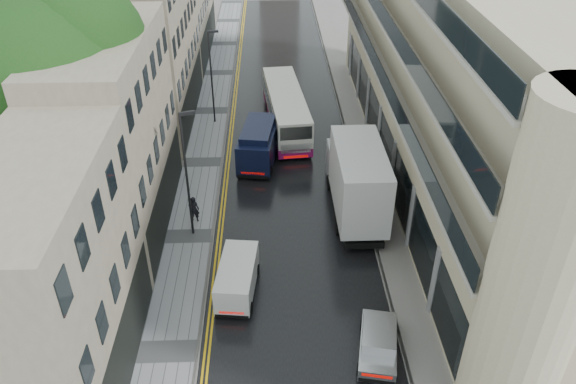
{
  "coord_description": "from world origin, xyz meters",
  "views": [
    {
      "loc": [
        -1.13,
        -6.12,
        19.69
      ],
      "look_at": [
        -0.3,
        18.0,
        3.77
      ],
      "focal_mm": 35.0,
      "sensor_mm": 36.0,
      "label": 1
    }
  ],
  "objects_px": {
    "white_van": "(217,297)",
    "navy_van": "(239,155)",
    "tree_far": "(113,50)",
    "lamp_post_near": "(187,177)",
    "silver_hatchback": "(360,363)",
    "cream_bus": "(276,129)",
    "pedestrian": "(194,209)",
    "lamp_post_far": "(212,79)",
    "tree_near": "(47,123)",
    "white_lorry": "(339,199)"
  },
  "relations": [
    {
      "from": "white_van",
      "to": "navy_van",
      "type": "height_order",
      "value": "navy_van"
    },
    {
      "from": "tree_far",
      "to": "lamp_post_near",
      "type": "relative_size",
      "value": 1.66
    },
    {
      "from": "silver_hatchback",
      "to": "cream_bus",
      "type": "bearing_deg",
      "value": 110.44
    },
    {
      "from": "cream_bus",
      "to": "pedestrian",
      "type": "distance_m",
      "value": 10.29
    },
    {
      "from": "navy_van",
      "to": "lamp_post_far",
      "type": "relative_size",
      "value": 0.79
    },
    {
      "from": "lamp_post_near",
      "to": "lamp_post_far",
      "type": "relative_size",
      "value": 1.05
    },
    {
      "from": "lamp_post_far",
      "to": "pedestrian",
      "type": "bearing_deg",
      "value": -105.62
    },
    {
      "from": "navy_van",
      "to": "pedestrian",
      "type": "height_order",
      "value": "navy_van"
    },
    {
      "from": "tree_near",
      "to": "white_lorry",
      "type": "bearing_deg",
      "value": -2.58
    },
    {
      "from": "white_lorry",
      "to": "pedestrian",
      "type": "distance_m",
      "value": 8.48
    },
    {
      "from": "lamp_post_near",
      "to": "navy_van",
      "type": "bearing_deg",
      "value": 50.71
    },
    {
      "from": "silver_hatchback",
      "to": "lamp_post_near",
      "type": "relative_size",
      "value": 0.48
    },
    {
      "from": "tree_near",
      "to": "white_van",
      "type": "bearing_deg",
      "value": -37.29
    },
    {
      "from": "white_van",
      "to": "silver_hatchback",
      "type": "bearing_deg",
      "value": -25.66
    },
    {
      "from": "tree_far",
      "to": "white_van",
      "type": "bearing_deg",
      "value": -66.9
    },
    {
      "from": "white_lorry",
      "to": "tree_far",
      "type": "bearing_deg",
      "value": 136.86
    },
    {
      "from": "white_van",
      "to": "pedestrian",
      "type": "distance_m",
      "value": 7.47
    },
    {
      "from": "navy_van",
      "to": "lamp_post_near",
      "type": "height_order",
      "value": "lamp_post_near"
    },
    {
      "from": "tree_near",
      "to": "white_van",
      "type": "relative_size",
      "value": 3.52
    },
    {
      "from": "tree_far",
      "to": "lamp_post_near",
      "type": "xyz_separation_m",
      "value": [
        6.53,
        -13.52,
        -2.37
      ]
    },
    {
      "from": "white_van",
      "to": "pedestrian",
      "type": "xyz_separation_m",
      "value": [
        -1.83,
        7.24,
        0.04
      ]
    },
    {
      "from": "tree_near",
      "to": "tree_far",
      "type": "distance_m",
      "value": 13.02
    },
    {
      "from": "cream_bus",
      "to": "pedestrian",
      "type": "relative_size",
      "value": 6.38
    },
    {
      "from": "white_lorry",
      "to": "lamp_post_near",
      "type": "bearing_deg",
      "value": 178.52
    },
    {
      "from": "tree_near",
      "to": "silver_hatchback",
      "type": "distance_m",
      "value": 19.31
    },
    {
      "from": "white_lorry",
      "to": "pedestrian",
      "type": "xyz_separation_m",
      "value": [
        -8.26,
        1.33,
        -1.4
      ]
    },
    {
      "from": "tree_near",
      "to": "lamp_post_far",
      "type": "xyz_separation_m",
      "value": [
        7.0,
        13.78,
        -3.27
      ]
    },
    {
      "from": "white_lorry",
      "to": "white_van",
      "type": "xyz_separation_m",
      "value": [
        -6.43,
        -5.91,
        -1.44
      ]
    },
    {
      "from": "pedestrian",
      "to": "lamp_post_far",
      "type": "bearing_deg",
      "value": -87.19
    },
    {
      "from": "silver_hatchback",
      "to": "lamp_post_near",
      "type": "distance_m",
      "value": 13.25
    },
    {
      "from": "tree_far",
      "to": "navy_van",
      "type": "bearing_deg",
      "value": -37.94
    },
    {
      "from": "cream_bus",
      "to": "lamp_post_far",
      "type": "height_order",
      "value": "lamp_post_far"
    },
    {
      "from": "cream_bus",
      "to": "navy_van",
      "type": "bearing_deg",
      "value": -129.85
    },
    {
      "from": "cream_bus",
      "to": "silver_hatchback",
      "type": "xyz_separation_m",
      "value": [
        3.23,
        -20.18,
        -0.78
      ]
    },
    {
      "from": "tree_far",
      "to": "pedestrian",
      "type": "bearing_deg",
      "value": -62.16
    },
    {
      "from": "white_lorry",
      "to": "lamp_post_far",
      "type": "relative_size",
      "value": 1.25
    },
    {
      "from": "pedestrian",
      "to": "lamp_post_far",
      "type": "height_order",
      "value": "lamp_post_far"
    },
    {
      "from": "lamp_post_far",
      "to": "navy_van",
      "type": "bearing_deg",
      "value": -88.72
    },
    {
      "from": "lamp_post_far",
      "to": "silver_hatchback",
      "type": "bearing_deg",
      "value": -86.7
    },
    {
      "from": "white_van",
      "to": "lamp_post_near",
      "type": "bearing_deg",
      "value": 112.88
    },
    {
      "from": "tree_near",
      "to": "cream_bus",
      "type": "bearing_deg",
      "value": 39.56
    },
    {
      "from": "lamp_post_near",
      "to": "lamp_post_far",
      "type": "distance_m",
      "value": 14.3
    },
    {
      "from": "white_lorry",
      "to": "navy_van",
      "type": "distance_m",
      "value": 8.94
    },
    {
      "from": "silver_hatchback",
      "to": "pedestrian",
      "type": "height_order",
      "value": "pedestrian"
    },
    {
      "from": "lamp_post_far",
      "to": "tree_far",
      "type": "bearing_deg",
      "value": 171.8
    },
    {
      "from": "pedestrian",
      "to": "lamp_post_near",
      "type": "distance_m",
      "value": 3.13
    },
    {
      "from": "silver_hatchback",
      "to": "white_van",
      "type": "height_order",
      "value": "white_van"
    },
    {
      "from": "tree_far",
      "to": "cream_bus",
      "type": "distance_m",
      "value": 12.81
    },
    {
      "from": "navy_van",
      "to": "pedestrian",
      "type": "bearing_deg",
      "value": -105.9
    },
    {
      "from": "silver_hatchback",
      "to": "lamp_post_far",
      "type": "distance_m",
      "value": 25.72
    }
  ]
}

